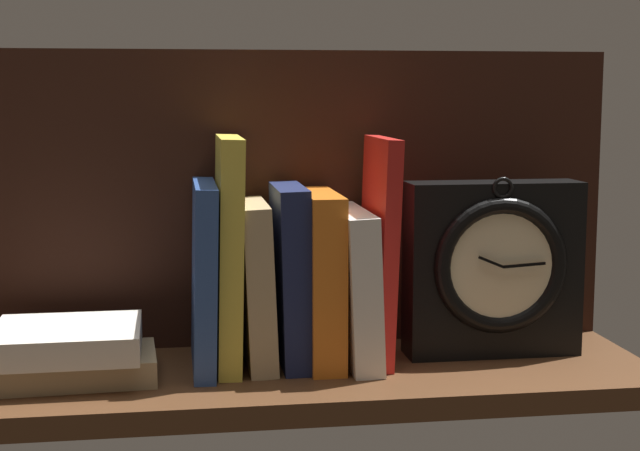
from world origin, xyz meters
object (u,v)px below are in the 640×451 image
object	(u,v)px
book_navy_bierce	(287,275)
book_yellow_seinlanguage	(228,253)
book_orange_pandolfini	(321,278)
book_stack_side	(70,352)
book_tan_shortstories	(256,284)
book_red_requiem	(379,250)
framed_clock	(494,268)
book_blue_modern	(204,276)
book_white_catcher	(354,285)

from	to	relation	value
book_navy_bierce	book_yellow_seinlanguage	bearing A→B (deg)	180.00
book_orange_pandolfini	book_stack_side	bearing A→B (deg)	-173.28
book_orange_pandolfini	book_stack_side	size ratio (longest dim) A/B	1.06
book_navy_bierce	book_tan_shortstories	bearing A→B (deg)	180.00
book_red_requiem	framed_clock	world-z (taller)	book_red_requiem
book_tan_shortstories	book_orange_pandolfini	distance (cm)	7.22
book_blue_modern	book_orange_pandolfini	world-z (taller)	book_blue_modern
book_white_catcher	book_yellow_seinlanguage	bearing A→B (deg)	180.00
book_navy_bierce	book_red_requiem	bearing A→B (deg)	0.00
book_orange_pandolfini	book_stack_side	distance (cm)	28.18
book_tan_shortstories	framed_clock	xyz separation A→B (cm)	(27.21, -0.46, 1.13)
framed_clock	book_stack_side	distance (cm)	47.85
book_white_catcher	framed_clock	world-z (taller)	framed_clock
book_stack_side	framed_clock	bearing A→B (deg)	3.33
book_tan_shortstories	book_red_requiem	xyz separation A→B (cm)	(13.82, 0.00, 3.51)
book_red_requiem	framed_clock	xyz separation A→B (cm)	(13.39, -0.46, -2.38)
book_navy_bierce	book_red_requiem	world-z (taller)	book_red_requiem
book_blue_modern	book_red_requiem	bearing A→B (deg)	0.00
book_yellow_seinlanguage	book_navy_bierce	bearing A→B (deg)	0.00
book_navy_bierce	book_white_catcher	distance (cm)	7.70
book_tan_shortstories	book_white_catcher	size ratio (longest dim) A/B	1.06
book_tan_shortstories	book_orange_pandolfini	xyz separation A→B (cm)	(7.20, 0.00, 0.50)
book_blue_modern	book_white_catcher	xyz separation A→B (cm)	(16.75, 0.00, -1.62)
book_tan_shortstories	framed_clock	bearing A→B (deg)	-0.97
book_red_requiem	framed_clock	size ratio (longest dim) A/B	1.21
book_blue_modern	framed_clock	world-z (taller)	framed_clock
book_white_catcher	framed_clock	size ratio (longest dim) A/B	0.82
book_yellow_seinlanguage	framed_clock	world-z (taller)	book_yellow_seinlanguage
book_stack_side	book_tan_shortstories	bearing A→B (deg)	9.10
book_white_catcher	book_stack_side	size ratio (longest dim) A/B	0.95
book_blue_modern	book_yellow_seinlanguage	xyz separation A→B (cm)	(2.71, 0.00, 2.49)
book_white_catcher	book_blue_modern	bearing A→B (deg)	180.00
book_yellow_seinlanguage	book_orange_pandolfini	world-z (taller)	book_yellow_seinlanguage
framed_clock	book_navy_bierce	bearing A→B (deg)	178.90
book_orange_pandolfini	book_white_catcher	world-z (taller)	book_orange_pandolfini
book_yellow_seinlanguage	book_stack_side	xyz separation A→B (cm)	(-16.97, -3.21, -9.70)
book_orange_pandolfini	book_white_catcher	distance (cm)	3.93
book_tan_shortstories	book_red_requiem	world-z (taller)	book_red_requiem
book_tan_shortstories	book_stack_side	bearing A→B (deg)	-170.90
book_white_catcher	book_stack_side	distance (cm)	31.67
book_white_catcher	framed_clock	bearing A→B (deg)	-1.62
book_blue_modern	book_stack_side	distance (cm)	16.30
book_yellow_seinlanguage	book_orange_pandolfini	size ratio (longest dim) A/B	1.33
framed_clock	book_red_requiem	bearing A→B (deg)	178.04
book_red_requiem	book_stack_side	bearing A→B (deg)	-174.59
book_navy_bierce	book_white_catcher	xyz separation A→B (cm)	(7.58, 0.00, -1.39)
book_stack_side	book_yellow_seinlanguage	bearing A→B (deg)	10.70
book_navy_bierce	book_stack_side	world-z (taller)	book_navy_bierce
book_red_requiem	book_blue_modern	bearing A→B (deg)	180.00
book_red_requiem	book_stack_side	size ratio (longest dim) A/B	1.40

